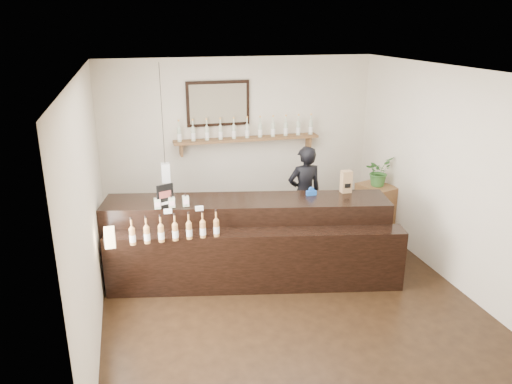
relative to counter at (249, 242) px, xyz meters
name	(u,v)px	position (x,y,z in m)	size (l,w,h in m)	color
ground	(283,292)	(0.32, -0.56, -0.50)	(5.00, 5.00, 0.00)	black
room_shell	(286,166)	(0.32, -0.56, 1.20)	(5.00, 5.00, 5.00)	beige
back_wall_decor	(232,124)	(0.17, 1.81, 1.26)	(2.66, 0.96, 1.69)	brown
counter	(249,242)	(0.00, 0.00, 0.00)	(3.86, 1.77, 1.24)	black
promo_sign	(165,196)	(-1.07, 0.09, 0.72)	(0.22, 0.10, 0.31)	black
paper_bag	(346,182)	(1.42, 0.09, 0.72)	(0.14, 0.11, 0.31)	olive
tape_dispenser	(311,192)	(0.91, 0.09, 0.61)	(0.14, 0.06, 0.12)	#184DAB
side_cabinet	(375,210)	(2.32, 0.85, -0.08)	(0.59, 0.69, 0.85)	brown
potted_plant	(379,171)	(2.32, 0.85, 0.58)	(0.42, 0.36, 0.47)	#35692A
shopkeeper	(305,188)	(1.14, 0.99, 0.36)	(0.63, 0.41, 1.73)	black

